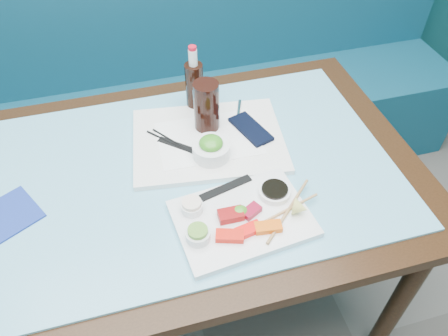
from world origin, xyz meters
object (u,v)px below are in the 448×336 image
object	(u,v)px
dining_table	(184,192)
cola_glass	(207,106)
blue_napkin	(8,215)
booth_bench	(152,105)
sashimi_plate	(242,219)
seaweed_bowl	(211,150)
cola_bottle_body	(195,87)
serving_tray	(209,140)

from	to	relation	value
dining_table	cola_glass	distance (m)	0.27
cola_glass	blue_napkin	world-z (taller)	cola_glass
booth_bench	sashimi_plate	xyz separation A→B (m)	(0.12, -1.06, 0.39)
booth_bench	seaweed_bowl	distance (m)	0.92
sashimi_plate	seaweed_bowl	size ratio (longest dim) A/B	3.09
seaweed_bowl	sashimi_plate	bearing A→B (deg)	-84.91
dining_table	seaweed_bowl	bearing A→B (deg)	13.78
dining_table	cola_bottle_body	world-z (taller)	cola_bottle_body
seaweed_bowl	cola_bottle_body	xyz separation A→B (m)	(0.01, 0.25, 0.04)
seaweed_bowl	blue_napkin	xyz separation A→B (m)	(-0.57, -0.06, -0.04)
seaweed_bowl	cola_bottle_body	bearing A→B (deg)	87.64
sashimi_plate	cola_glass	distance (m)	0.38
sashimi_plate	blue_napkin	bearing A→B (deg)	157.01
sashimi_plate	blue_napkin	size ratio (longest dim) A/B	2.38
dining_table	blue_napkin	bearing A→B (deg)	-175.54
blue_napkin	serving_tray	bearing A→B (deg)	13.20
sashimi_plate	cola_glass	world-z (taller)	cola_glass
serving_tray	cola_glass	distance (m)	0.10
serving_tray	blue_napkin	world-z (taller)	serving_tray
dining_table	sashimi_plate	world-z (taller)	sashimi_plate
cola_bottle_body	blue_napkin	world-z (taller)	cola_bottle_body
cola_glass	cola_bottle_body	size ratio (longest dim) A/B	0.96
sashimi_plate	blue_napkin	world-z (taller)	sashimi_plate
cola_glass	sashimi_plate	bearing A→B (deg)	-89.79
dining_table	cola_glass	size ratio (longest dim) A/B	8.75
seaweed_bowl	blue_napkin	distance (m)	0.57
booth_bench	serving_tray	world-z (taller)	booth_bench
seaweed_bowl	cola_glass	bearing A→B (deg)	81.25
dining_table	serving_tray	bearing A→B (deg)	42.98
dining_table	sashimi_plate	bearing A→B (deg)	-61.60
serving_tray	blue_napkin	bearing A→B (deg)	-159.48
dining_table	serving_tray	world-z (taller)	serving_tray
sashimi_plate	seaweed_bowl	world-z (taller)	seaweed_bowl
cola_bottle_body	blue_napkin	xyz separation A→B (m)	(-0.58, -0.31, -0.08)
booth_bench	cola_glass	xyz separation A→B (m)	(0.12, -0.69, 0.48)
cola_bottle_body	serving_tray	bearing A→B (deg)	-90.14
serving_tray	cola_bottle_body	world-z (taller)	cola_bottle_body
dining_table	blue_napkin	world-z (taller)	blue_napkin
blue_napkin	seaweed_bowl	bearing A→B (deg)	6.07
sashimi_plate	cola_glass	xyz separation A→B (m)	(-0.00, 0.37, 0.09)
dining_table	blue_napkin	distance (m)	0.48
seaweed_bowl	serving_tray	bearing A→B (deg)	82.41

